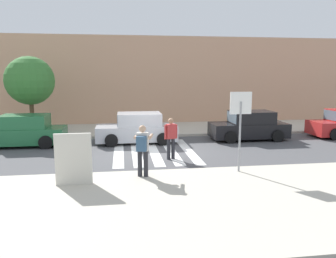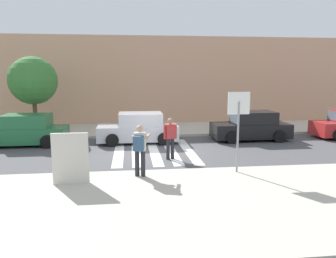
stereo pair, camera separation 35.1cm
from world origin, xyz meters
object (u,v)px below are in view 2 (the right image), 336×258
street_tree_west (33,81)px  parked_car_silver (139,129)px  photographer_with_backpack (140,146)px  pedestrian_crossing (170,136)px  advertising_board (71,159)px  parked_car_green (25,131)px  stop_sign (238,114)px  parked_car_black (251,127)px

street_tree_west → parked_car_silver: bearing=-24.0°
photographer_with_backpack → pedestrian_crossing: photographer_with_backpack is taller
advertising_board → street_tree_west: bearing=110.9°
photographer_with_backpack → parked_car_green: photographer_with_backpack is taller
pedestrian_crossing → parked_car_silver: pedestrian_crossing is taller
photographer_with_backpack → stop_sign: bearing=2.4°
parked_car_green → advertising_board: (3.35, -6.69, 0.21)m
stop_sign → pedestrian_crossing: (-2.03, 2.50, -1.19)m
pedestrian_crossing → parked_car_green: 7.71m
stop_sign → parked_car_silver: (-3.24, 6.07, -1.44)m
advertising_board → photographer_with_backpack: bearing=12.6°
stop_sign → photographer_with_backpack: 3.52m
pedestrian_crossing → parked_car_green: pedestrian_crossing is taller
stop_sign → parked_car_silver: stop_sign is taller
advertising_board → stop_sign: bearing=6.4°
stop_sign → street_tree_west: (-9.05, 8.66, 0.98)m
parked_car_black → pedestrian_crossing: bearing=-143.6°
photographer_with_backpack → advertising_board: photographer_with_backpack is taller
pedestrian_crossing → photographer_with_backpack: bearing=-116.9°
stop_sign → photographer_with_backpack: stop_sign is taller
street_tree_west → advertising_board: (3.54, -9.28, -2.21)m
pedestrian_crossing → street_tree_west: bearing=138.8°
stop_sign → advertising_board: size_ratio=1.74×
parked_car_silver → street_tree_west: (-5.81, 2.59, 2.42)m
stop_sign → parked_car_green: bearing=145.6°
photographer_with_backpack → pedestrian_crossing: 2.97m
photographer_with_backpack → parked_car_black: (6.18, 6.21, -0.44)m
pedestrian_crossing → street_tree_west: 9.59m
street_tree_west → advertising_board: bearing=-69.1°
stop_sign → pedestrian_crossing: 3.43m
parked_car_silver → pedestrian_crossing: bearing=-71.2°
parked_car_silver → photographer_with_backpack: bearing=-91.2°
parked_car_black → parked_car_silver: bearing=180.0°
parked_car_green → street_tree_west: (-0.19, 2.59, 2.42)m
pedestrian_crossing → advertising_board: bearing=-138.1°
stop_sign → parked_car_black: stop_sign is taller
parked_car_green → parked_car_black: (11.67, 0.00, 0.00)m
pedestrian_crossing → parked_car_black: (4.83, 3.57, -0.25)m
parked_car_black → street_tree_west: size_ratio=0.94×
stop_sign → pedestrian_crossing: bearing=129.0°
photographer_with_backpack → street_tree_west: 10.66m
pedestrian_crossing → advertising_board: 4.68m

